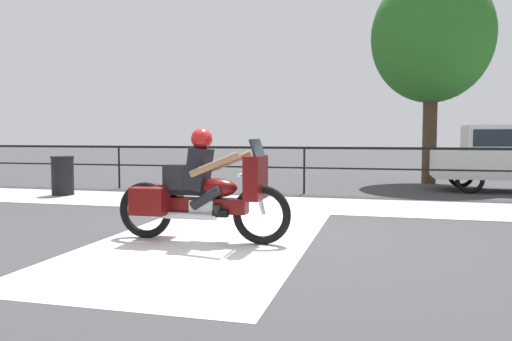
{
  "coord_description": "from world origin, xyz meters",
  "views": [
    {
      "loc": [
        1.9,
        -6.78,
        1.43
      ],
      "look_at": [
        0.06,
        0.38,
        0.92
      ],
      "focal_mm": 35.0,
      "sensor_mm": 36.0,
      "label": 1
    }
  ],
  "objects": [
    {
      "name": "fence_railing",
      "position": [
        0.0,
        5.46,
        0.92
      ],
      "size": [
        36.0,
        0.05,
        1.17
      ],
      "color": "black",
      "rests_on": "ground"
    },
    {
      "name": "crosswalk_band",
      "position": [
        -0.43,
        -0.2,
        0.0
      ],
      "size": [
        2.81,
        6.0,
        0.01
      ],
      "primitive_type": "cube",
      "color": "silver",
      "rests_on": "ground"
    },
    {
      "name": "sidewalk_band",
      "position": [
        0.0,
        3.4,
        0.01
      ],
      "size": [
        44.0,
        2.4,
        0.01
      ],
      "primitive_type": "cube",
      "color": "#A8A59E",
      "rests_on": "ground"
    },
    {
      "name": "trash_bin",
      "position": [
        -5.59,
        3.67,
        0.48
      ],
      "size": [
        0.54,
        0.54,
        0.95
      ],
      "color": "black",
      "rests_on": "ground"
    },
    {
      "name": "tree_behind_sign",
      "position": [
        3.24,
        9.18,
        4.36
      ],
      "size": [
        3.57,
        3.57,
        6.36
      ],
      "color": "#473323",
      "rests_on": "ground"
    },
    {
      "name": "ground_plane",
      "position": [
        0.0,
        0.0,
        0.0
      ],
      "size": [
        120.0,
        120.0,
        0.0
      ],
      "primitive_type": "plane",
      "color": "#38383A"
    },
    {
      "name": "motorcycle",
      "position": [
        -0.49,
        -0.47,
        0.68
      ],
      "size": [
        2.46,
        0.76,
        1.54
      ],
      "rotation": [
        0.0,
        0.0,
        0.02
      ],
      "color": "black",
      "rests_on": "ground"
    }
  ]
}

